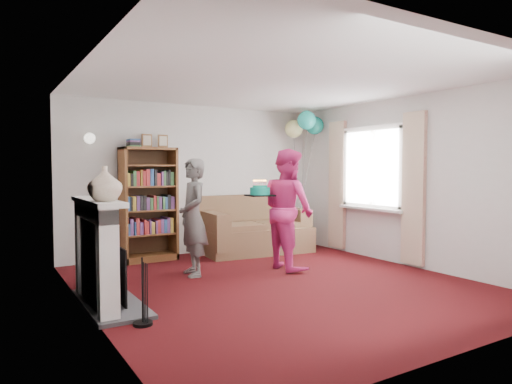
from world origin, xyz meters
TOP-DOWN VIEW (x-y plane):
  - ground at (0.00, 0.00)m, footprint 5.00×5.00m
  - wall_back at (0.00, 2.51)m, footprint 4.50×0.02m
  - wall_left at (-2.26, 0.00)m, footprint 0.02×5.00m
  - wall_right at (2.26, 0.00)m, footprint 0.02×5.00m
  - ceiling at (0.00, 0.00)m, footprint 4.50×5.00m
  - fireplace at (-2.09, 0.19)m, footprint 0.55×1.80m
  - window_bay at (2.21, 0.60)m, footprint 0.14×2.02m
  - wall_sconce at (-1.75, 2.36)m, footprint 0.16×0.23m
  - bookcase at (-0.91, 2.30)m, footprint 0.83×0.42m
  - sofa at (0.88, 2.07)m, footprint 1.83×0.97m
  - wicker_basket at (-1.89, 0.76)m, footprint 0.41×0.41m
  - person_striped at (-0.71, 0.99)m, footprint 0.44×0.61m
  - person_magenta at (0.62, 0.68)m, footprint 0.68×0.86m
  - birthday_cake at (0.16, 0.70)m, footprint 0.33×0.33m
  - balloons at (1.89, 1.95)m, footprint 0.66×0.71m
  - mantel_vase at (-2.12, -0.15)m, footprint 0.41×0.41m

SIDE VIEW (x-z plane):
  - ground at x=0.00m, z-range 0.00..0.00m
  - wicker_basket at x=-1.89m, z-range -0.02..0.35m
  - sofa at x=0.88m, z-range -0.13..0.84m
  - fireplace at x=-2.09m, z-range -0.05..1.07m
  - person_striped at x=-0.71m, z-range 0.00..1.57m
  - person_magenta at x=0.62m, z-range 0.00..1.72m
  - bookcase at x=-0.91m, z-range -0.12..1.86m
  - birthday_cake at x=0.16m, z-range 1.01..1.24m
  - window_bay at x=2.21m, z-range 0.10..2.30m
  - wall_back at x=0.00m, z-range 0.00..2.50m
  - wall_left at x=-2.26m, z-range 0.00..2.50m
  - wall_right at x=2.26m, z-range 0.00..2.50m
  - mantel_vase at x=-2.12m, z-range 1.12..1.46m
  - wall_sconce at x=-1.75m, z-range 1.80..1.96m
  - balloons at x=1.89m, z-range 1.34..3.10m
  - ceiling at x=0.00m, z-range 2.50..2.51m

